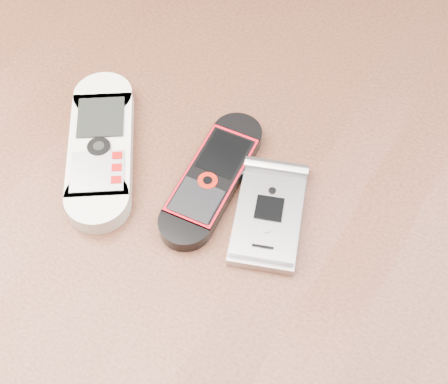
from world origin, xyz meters
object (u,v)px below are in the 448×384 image
at_px(nokia_white, 101,147).
at_px(motorola_razr, 268,216).
at_px(nokia_black_red, 212,178).
at_px(table, 220,250).

xyz_separation_m(nokia_white, motorola_razr, (0.17, 0.01, -0.00)).
height_order(nokia_white, motorola_razr, nokia_white).
bearing_deg(motorola_razr, nokia_white, 164.68).
xyz_separation_m(nokia_black_red, motorola_razr, (0.06, -0.01, 0.00)).
bearing_deg(nokia_black_red, nokia_white, -172.39).
distance_m(table, nokia_white, 0.17).
xyz_separation_m(table, nokia_black_red, (-0.01, 0.01, 0.11)).
relative_size(nokia_white, nokia_black_red, 1.14).
bearing_deg(nokia_white, motorola_razr, -29.12).
relative_size(nokia_black_red, motorola_razr, 1.38).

